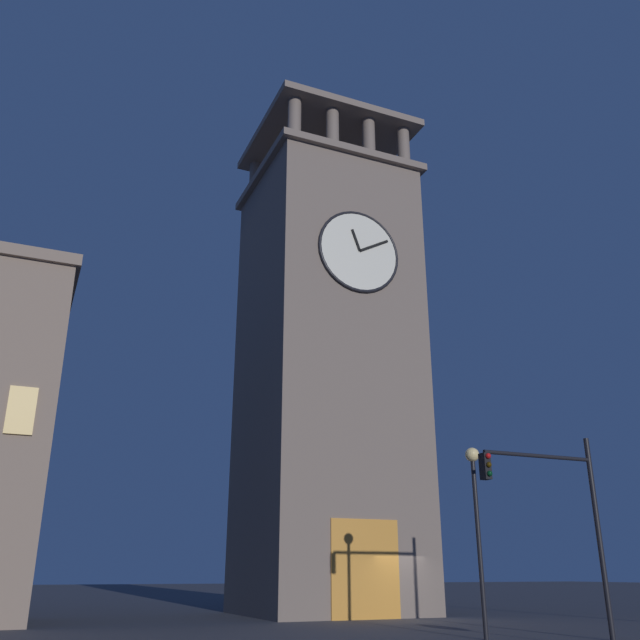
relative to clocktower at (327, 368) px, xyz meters
name	(u,v)px	position (x,y,z in m)	size (l,w,h in m)	color
ground_plane	(413,620)	(-1.69, 4.76, -11.82)	(200.00, 200.00, 0.00)	#424247
clocktower	(327,368)	(0.00, 0.00, 0.00)	(8.37, 8.38, 28.27)	#75665B
traffic_signal_near	(561,502)	(-0.97, 14.88, -8.03)	(4.14, 0.41, 5.80)	black
street_lamp	(476,503)	(0.91, 13.28, -8.00)	(0.44, 0.44, 5.54)	black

